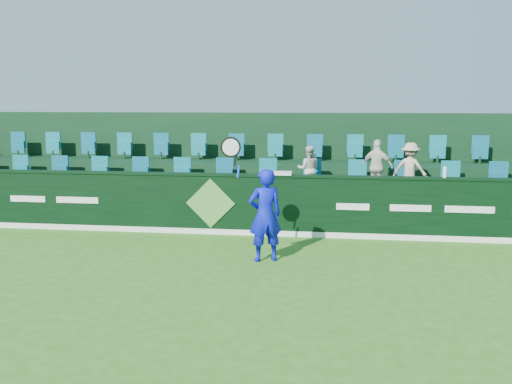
# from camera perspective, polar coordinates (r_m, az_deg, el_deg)

# --- Properties ---
(ground) EXTENTS (60.00, 60.00, 0.00)m
(ground) POSITION_cam_1_polar(r_m,az_deg,el_deg) (9.13, -9.75, -9.78)
(ground) COLOR #2C6D1A
(ground) RESTS_ON ground
(sponsor_hoarding) EXTENTS (16.00, 0.25, 1.35)m
(sponsor_hoarding) POSITION_cam_1_polar(r_m,az_deg,el_deg) (12.72, -4.46, -1.16)
(sponsor_hoarding) COLOR black
(sponsor_hoarding) RESTS_ON ground
(stand_tier_front) EXTENTS (16.00, 2.00, 0.80)m
(stand_tier_front) POSITION_cam_1_polar(r_m,az_deg,el_deg) (13.83, -3.50, -1.47)
(stand_tier_front) COLOR black
(stand_tier_front) RESTS_ON ground
(stand_tier_back) EXTENTS (16.00, 1.80, 1.30)m
(stand_tier_back) POSITION_cam_1_polar(r_m,az_deg,el_deg) (15.63, -2.16, 0.70)
(stand_tier_back) COLOR black
(stand_tier_back) RESTS_ON ground
(stand_rear) EXTENTS (16.00, 4.10, 2.60)m
(stand_rear) POSITION_cam_1_polar(r_m,az_deg,el_deg) (15.99, -1.90, 2.94)
(stand_rear) COLOR black
(stand_rear) RESTS_ON ground
(seat_row_front) EXTENTS (13.50, 0.50, 0.60)m
(seat_row_front) POSITION_cam_1_polar(r_m,az_deg,el_deg) (14.11, -3.21, 1.62)
(seat_row_front) COLOR #0E5B73
(seat_row_front) RESTS_ON stand_tier_front
(seat_row_back) EXTENTS (13.50, 0.50, 0.60)m
(seat_row_back) POSITION_cam_1_polar(r_m,az_deg,el_deg) (15.81, -2.00, 4.27)
(seat_row_back) COLOR #0E5B73
(seat_row_back) RESTS_ON stand_tier_back
(tennis_player) EXTENTS (1.20, 0.62, 2.33)m
(tennis_player) POSITION_cam_1_polar(r_m,az_deg,el_deg) (10.46, 0.87, -2.24)
(tennis_player) COLOR #0B14C7
(tennis_player) RESTS_ON ground
(spectator_left) EXTENTS (0.55, 0.43, 1.10)m
(spectator_left) POSITION_cam_1_polar(r_m,az_deg,el_deg) (13.46, 5.27, 2.30)
(spectator_left) COLOR beige
(spectator_left) RESTS_ON stand_tier_front
(spectator_middle) EXTENTS (0.80, 0.53, 1.26)m
(spectator_middle) POSITION_cam_1_polar(r_m,az_deg,el_deg) (13.48, 12.01, 2.49)
(spectator_middle) COLOR silver
(spectator_middle) RESTS_ON stand_tier_front
(spectator_right) EXTENTS (0.87, 0.67, 1.19)m
(spectator_right) POSITION_cam_1_polar(r_m,az_deg,el_deg) (13.56, 15.15, 2.28)
(spectator_right) COLOR tan
(spectator_right) RESTS_ON stand_tier_front
(towel) EXTENTS (0.45, 0.29, 0.07)m
(towel) POSITION_cam_1_polar(r_m,az_deg,el_deg) (12.38, 2.56, 1.90)
(towel) COLOR silver
(towel) RESTS_ON sponsor_hoarding
(drinks_bottle) EXTENTS (0.07, 0.07, 0.23)m
(drinks_bottle) POSITION_cam_1_polar(r_m,az_deg,el_deg) (12.54, 18.35, 1.91)
(drinks_bottle) COLOR white
(drinks_bottle) RESTS_ON sponsor_hoarding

